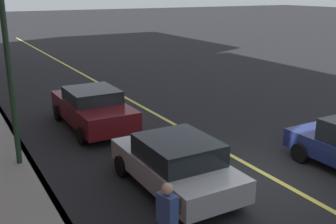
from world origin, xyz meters
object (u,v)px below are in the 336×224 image
(car_maroon, at_px, (92,108))
(pedestrian_with_backpack, at_px, (168,217))
(traffic_light_mast, at_px, (46,22))
(car_silver, at_px, (176,163))

(car_maroon, bearing_deg, pedestrian_with_backpack, 170.12)
(pedestrian_with_backpack, height_order, traffic_light_mast, traffic_light_mast)
(car_silver, xyz_separation_m, pedestrian_with_backpack, (-2.53, 1.66, 0.24))
(car_maroon, height_order, traffic_light_mast, traffic_light_mast)
(car_maroon, xyz_separation_m, traffic_light_mast, (-2.46, 2.05, 3.43))
(car_maroon, bearing_deg, traffic_light_mast, 140.21)
(car_maroon, distance_m, pedestrian_with_backpack, 8.57)
(car_silver, distance_m, traffic_light_mast, 5.39)
(car_maroon, distance_m, car_silver, 5.92)
(car_silver, xyz_separation_m, traffic_light_mast, (3.45, 2.24, 3.47))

